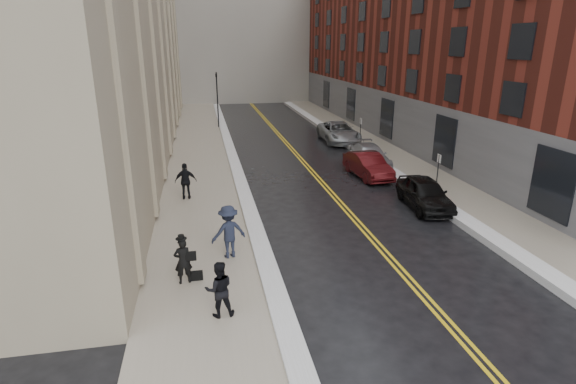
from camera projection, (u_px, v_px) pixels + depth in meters
name	position (u px, v px, depth m)	size (l,w,h in m)	color
ground	(337.00, 283.00, 15.20)	(160.00, 160.00, 0.00)	black
sidewalk_left	(199.00, 167.00, 29.27)	(4.00, 64.00, 0.15)	gray
sidewalk_right	(394.00, 157.00, 31.70)	(3.00, 64.00, 0.15)	gray
lane_stripe_a	(302.00, 163.00, 30.53)	(0.12, 64.00, 0.01)	gold
lane_stripe_b	(306.00, 162.00, 30.57)	(0.12, 64.00, 0.01)	gold
snow_ridge_left	(235.00, 164.00, 29.66)	(0.70, 60.80, 0.26)	white
snow_ridge_right	(369.00, 157.00, 31.34)	(0.85, 60.80, 0.30)	white
building_right	(464.00, 27.00, 36.94)	(14.00, 50.00, 18.00)	maroon
traffic_signal	(217.00, 96.00, 41.70)	(0.18, 0.15, 5.20)	black
parking_sign_near	(438.00, 170.00, 23.65)	(0.06, 0.35, 2.23)	black
parking_sign_far	(360.00, 129.00, 34.82)	(0.06, 0.35, 2.23)	black
car_black	(425.00, 193.00, 21.99)	(1.76, 4.37, 1.49)	black
car_maroon	(368.00, 165.00, 27.05)	(1.55, 4.44, 1.46)	#400B0D
car_silver_near	(370.00, 156.00, 29.47)	(1.95, 4.79, 1.39)	#9D9EA4
car_silver_far	(339.00, 132.00, 36.71)	(2.63, 5.71, 1.59)	#9A9EA2
pedestrian_main	(183.00, 261.00, 14.71)	(0.58, 0.38, 1.59)	black
pedestrian_a	(219.00, 289.00, 12.91)	(0.83, 0.65, 1.71)	black
pedestrian_b	(229.00, 232.00, 16.48)	(1.30, 0.75, 2.01)	#1C2132
pedestrian_c	(186.00, 181.00, 22.74)	(1.09, 0.46, 1.87)	black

